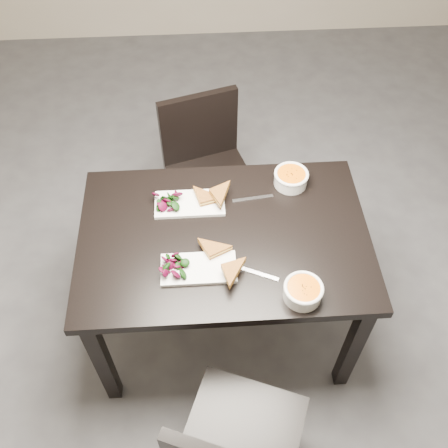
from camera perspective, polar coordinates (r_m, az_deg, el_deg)
The scene contains 13 objects.
ground at distance 2.93m, azimuth 8.21°, elevation -4.86°, with size 5.00×5.00×0.00m, color #47474C.
table at distance 2.17m, azimuth 0.00°, elevation -2.81°, with size 1.20×0.80×0.75m.
chair_far at distance 2.75m, azimuth -1.95°, elevation 6.77°, with size 0.52×0.52×0.85m.
plate_near at distance 1.99m, azimuth -2.86°, elevation -4.99°, with size 0.29×0.15×0.01m, color white.
sandwich_near at distance 1.97m, azimuth -1.01°, elevation -4.03°, with size 0.15×0.11×0.05m, color #A96123, non-canonical shape.
salad_near at distance 1.97m, azimuth -5.81°, elevation -4.67°, with size 0.09×0.08×0.04m, color black, non-canonical shape.
soup_bowl_near at distance 1.92m, azimuth 8.85°, elevation -7.43°, with size 0.15×0.15×0.07m.
cutlery_near at distance 1.98m, azimuth 3.65°, elevation -5.47°, with size 0.18×0.02×0.00m, color silver.
plate_far at distance 2.19m, azimuth -3.87°, elevation 2.30°, with size 0.30×0.15×0.01m, color white.
sandwich_far at distance 2.16m, azimuth -2.18°, elevation 2.64°, with size 0.15×0.11×0.05m, color #A96123, non-canonical shape.
salad_far at distance 2.18m, azimuth -6.54°, elevation 2.65°, with size 0.09×0.08×0.04m, color black, non-canonical shape.
soup_bowl_far at distance 2.27m, azimuth 7.52°, elevation 5.18°, with size 0.15×0.15×0.07m.
cutlery_far at distance 2.22m, azimuth 3.25°, elevation 2.89°, with size 0.18×0.02×0.00m, color silver.
Camera 1 is at (-0.52, -1.60, 2.40)m, focal length 40.79 mm.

